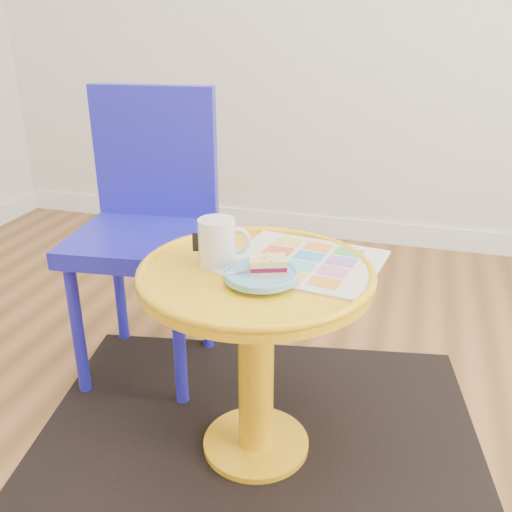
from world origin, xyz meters
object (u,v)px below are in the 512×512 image
(side_table, at_px, (256,326))
(plate, at_px, (261,275))
(chair, at_px, (147,216))
(newspaper, at_px, (305,262))
(mug, at_px, (218,241))

(side_table, height_order, plate, plate)
(chair, bearing_deg, side_table, -42.95)
(chair, relative_size, plate, 5.35)
(side_table, relative_size, newspaper, 1.59)
(mug, xyz_separation_m, plate, (0.13, -0.07, -0.05))
(side_table, height_order, mug, mug)
(side_table, xyz_separation_m, chair, (-0.48, 0.36, 0.14))
(newspaper, height_order, plate, plate)
(chair, relative_size, mug, 7.11)
(side_table, xyz_separation_m, newspaper, (0.11, 0.08, 0.16))
(newspaper, distance_m, plate, 0.16)
(side_table, bearing_deg, newspaper, 36.32)
(chair, xyz_separation_m, newspaper, (0.59, -0.28, 0.02))
(newspaper, relative_size, plate, 2.12)
(plate, bearing_deg, newspaper, 61.33)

